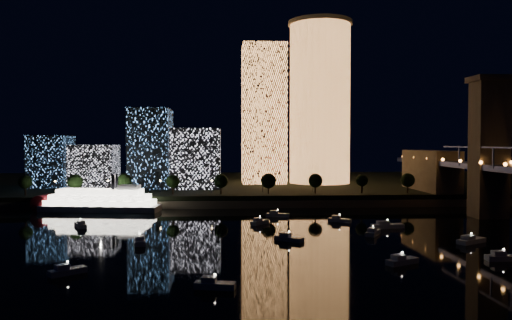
% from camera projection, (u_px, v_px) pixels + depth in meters
% --- Properties ---
extents(ground, '(520.00, 520.00, 0.00)m').
position_uv_depth(ground, '(339.00, 250.00, 123.24)').
color(ground, black).
rests_on(ground, ground).
extents(far_bank, '(420.00, 160.00, 5.00)m').
position_uv_depth(far_bank, '(275.00, 185.00, 282.76)').
color(far_bank, black).
rests_on(far_bank, ground).
extents(seawall, '(420.00, 6.00, 3.00)m').
position_uv_depth(seawall, '(294.00, 204.00, 204.99)').
color(seawall, '#6B5E4C').
rests_on(seawall, ground).
extents(tower_cylindrical, '(34.00, 34.00, 85.90)m').
position_uv_depth(tower_cylindrical, '(320.00, 102.00, 266.57)').
color(tower_cylindrical, '#FE9F51').
rests_on(tower_cylindrical, far_bank).
extents(tower_rectangular, '(23.07, 23.07, 73.41)m').
position_uv_depth(tower_rectangular, '(264.00, 114.00, 266.69)').
color(tower_rectangular, '#FE9F51').
rests_on(tower_rectangular, far_bank).
extents(midrise_blocks, '(92.03, 31.57, 37.73)m').
position_uv_depth(midrise_blocks, '(134.00, 156.00, 239.12)').
color(midrise_blocks, silver).
rests_on(midrise_blocks, far_bank).
extents(riverboat, '(49.96, 16.60, 14.79)m').
position_uv_depth(riverboat, '(95.00, 201.00, 193.60)').
color(riverboat, silver).
rests_on(riverboat, ground).
extents(motorboats, '(118.08, 91.28, 2.78)m').
position_uv_depth(motorboats, '(302.00, 236.00, 137.64)').
color(motorboats, silver).
rests_on(motorboats, ground).
extents(esplanade_trees, '(165.71, 6.47, 8.74)m').
position_uv_depth(esplanade_trees, '(218.00, 181.00, 208.76)').
color(esplanade_trees, black).
rests_on(esplanade_trees, far_bank).
extents(street_lamps, '(132.70, 0.70, 5.65)m').
position_uv_depth(street_lamps, '(212.00, 183.00, 214.62)').
color(street_lamps, black).
rests_on(street_lamps, far_bank).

